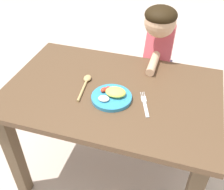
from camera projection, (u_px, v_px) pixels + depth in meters
name	position (u px, v px, depth m)	size (l,w,h in m)	color
ground_plane	(112.00, 171.00, 1.87)	(8.00, 8.00, 0.00)	beige
dining_table	(112.00, 108.00, 1.50)	(1.13, 0.74, 0.71)	brown
plate	(112.00, 96.00, 1.35)	(0.20, 0.20, 0.05)	teal
fork	(145.00, 105.00, 1.32)	(0.08, 0.19, 0.01)	silver
spoon	(86.00, 83.00, 1.45)	(0.05, 0.23, 0.02)	tan
person	(157.00, 65.00, 1.81)	(0.18, 0.44, 1.04)	#4E466D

